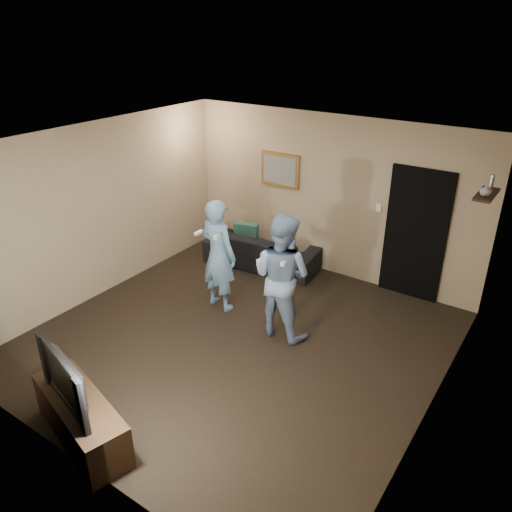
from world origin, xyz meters
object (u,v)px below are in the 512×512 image
Objects in this scene: television at (73,376)px; wii_player_left at (219,255)px; sofa at (262,250)px; wii_player_right at (281,276)px; tv_console at (81,419)px.

television is 2.87m from wii_player_left.
sofa is at bearing 114.30° from television.
wii_player_right is (1.33, -1.54, 0.57)m from sofa.
television is (0.00, 0.00, 0.54)m from tv_console.
wii_player_right reaches higher than television.
tv_console is at bearing -80.90° from wii_player_left.
wii_player_left reaches higher than tv_console.
sofa is at bearing 130.82° from wii_player_right.
tv_console is 0.82× the size of wii_player_left.
wii_player_right is at bearing -3.64° from wii_player_left.
wii_player_right reaches higher than tv_console.
television is 0.60× the size of wii_player_right.
sofa is 1.42× the size of tv_console.
tv_console is 2.90m from wii_player_right.
tv_console is at bearing 92.38° from sofa.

